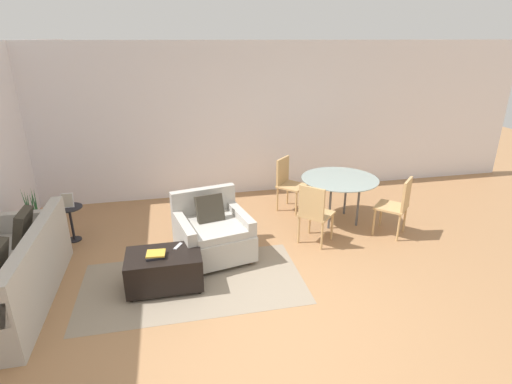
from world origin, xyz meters
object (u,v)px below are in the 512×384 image
Objects in this scene: ottoman at (165,269)px; dining_chair_near_right at (398,203)px; dining_table at (339,183)px; dining_chair_far_left at (288,180)px; dining_chair_near_left at (314,211)px; couch at (13,279)px; tv_remote_primary at (178,246)px; picture_frame at (67,200)px; book_stack at (155,255)px; side_table at (71,217)px; potted_plant at (37,231)px; armchair at (212,232)px.

ottoman is 3.45m from dining_chair_near_right.
dining_chair_far_left is (-0.65, 0.65, -0.14)m from dining_table.
couch is at bearing -170.86° from dining_chair_near_left.
dining_table is 1.33× the size of dining_chair_near_right.
tv_remote_primary is 2.80m from dining_table.
picture_frame is at bearing -172.24° from dining_chair_far_left.
dining_table is at bearing 15.97° from couch.
ottoman is 0.24m from book_stack.
side_table is at bearing 177.32° from dining_table.
picture_frame is at bearing 2.54° from potted_plant.
couch is at bearing 178.60° from ottoman.
dining_chair_near_right reaches higher than ottoman.
armchair is at bearing -23.67° from picture_frame.
couch is at bearing -102.41° from side_table.
armchair is 0.90m from ottoman.
side_table is 3.49m from dining_chair_near_left.
potted_plant is at bearing 146.23° from tv_remote_primary.
book_stack is 1.46× the size of tv_remote_primary.
dining_table is at bearing -45.00° from dining_chair_far_left.
couch is 3.95× the size of side_table.
side_table is 0.59× the size of dining_chair_near_right.
book_stack is 0.26× the size of dining_chair_near_left.
tv_remote_primary is at bearing -41.73° from picture_frame.
armchair is 4.61× the size of book_stack.
side_table is 0.26m from picture_frame.
potted_plant is at bearing 168.01° from dining_chair_near_left.
dining_table is 0.93m from dining_chair_near_left.
dining_table is at bearing -2.68° from side_table.
book_stack is at bearing -137.56° from armchair.
picture_frame is at bearing 138.27° from tv_remote_primary.
dining_chair_far_left is (2.08, 1.94, 0.28)m from ottoman.
book_stack is at bearing -168.92° from dining_chair_near_right.
dining_chair_near_right reaches higher than tv_remote_primary.
ottoman is at bearing -135.93° from armchair.
dining_table is 0.93m from dining_chair_near_right.
side_table is 0.59× the size of dining_chair_far_left.
couch is 8.90× the size of book_stack.
dining_chair_near_right is at bearing 8.64° from tv_remote_primary.
potted_plant is 0.63m from picture_frame.
couch is at bearing -176.53° from tv_remote_primary.
dining_chair_far_left is (1.44, 1.32, 0.18)m from armchair.
picture_frame is 0.17× the size of dining_table.
dining_chair_near_left is (3.85, -0.82, 0.31)m from potted_plant.
dining_chair_near_right is (3.38, 0.64, 0.28)m from ottoman.
potted_plant is (-1.69, 1.50, -0.25)m from book_stack.
ottoman is 3.05m from dining_table.
potted_plant is 4.53m from dining_table.
dining_chair_near_left is 1.30m from dining_chair_near_right.
book_stack is at bearing -162.58° from dining_chair_near_left.
couch is 1.47m from side_table.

